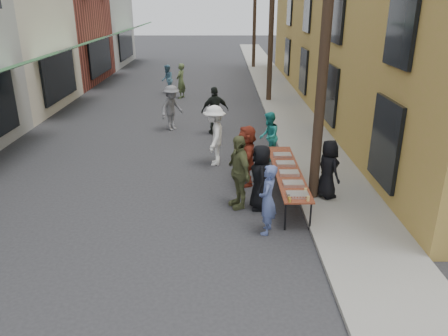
{
  "coord_description": "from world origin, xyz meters",
  "views": [
    {
      "loc": [
        1.89,
        -7.61,
        5.01
      ],
      "look_at": [
        1.92,
        1.97,
        1.3
      ],
      "focal_mm": 35.0,
      "sensor_mm": 36.0,
      "label": 1
    }
  ],
  "objects_px": {
    "utility_pole_mid": "(272,10)",
    "utility_pole_far": "(255,7)",
    "guest_front_a": "(261,177)",
    "server": "(328,169)",
    "utility_pole_near": "(327,23)",
    "catering_tray_sausage": "(297,195)",
    "guest_front_c": "(269,137)",
    "serving_table": "(287,172)"
  },
  "relations": [
    {
      "from": "utility_pole_near",
      "to": "server",
      "type": "relative_size",
      "value": 5.75
    },
    {
      "from": "serving_table",
      "to": "catering_tray_sausage",
      "type": "height_order",
      "value": "catering_tray_sausage"
    },
    {
      "from": "server",
      "to": "utility_pole_far",
      "type": "bearing_deg",
      "value": -21.61
    },
    {
      "from": "utility_pole_near",
      "to": "serving_table",
      "type": "height_order",
      "value": "utility_pole_near"
    },
    {
      "from": "utility_pole_near",
      "to": "catering_tray_sausage",
      "type": "distance_m",
      "value": 4.04
    },
    {
      "from": "utility_pole_far",
      "to": "catering_tray_sausage",
      "type": "height_order",
      "value": "utility_pole_far"
    },
    {
      "from": "utility_pole_mid",
      "to": "guest_front_a",
      "type": "bearing_deg",
      "value": -96.63
    },
    {
      "from": "utility_pole_near",
      "to": "utility_pole_mid",
      "type": "relative_size",
      "value": 1.0
    },
    {
      "from": "guest_front_c",
      "to": "server",
      "type": "bearing_deg",
      "value": 31.97
    },
    {
      "from": "catering_tray_sausage",
      "to": "guest_front_c",
      "type": "xyz_separation_m",
      "value": [
        -0.22,
        4.51,
        0.02
      ]
    },
    {
      "from": "utility_pole_near",
      "to": "utility_pole_mid",
      "type": "distance_m",
      "value": 12.0
    },
    {
      "from": "serving_table",
      "to": "catering_tray_sausage",
      "type": "distance_m",
      "value": 1.65
    },
    {
      "from": "utility_pole_near",
      "to": "guest_front_c",
      "type": "xyz_separation_m",
      "value": [
        -0.9,
        3.07,
        -3.69
      ]
    },
    {
      "from": "utility_pole_mid",
      "to": "utility_pole_far",
      "type": "xyz_separation_m",
      "value": [
        0.0,
        12.0,
        0.0
      ]
    },
    {
      "from": "utility_pole_near",
      "to": "serving_table",
      "type": "distance_m",
      "value": 3.85
    },
    {
      "from": "guest_front_a",
      "to": "utility_pole_far",
      "type": "bearing_deg",
      "value": 174.66
    },
    {
      "from": "guest_front_a",
      "to": "serving_table",
      "type": "bearing_deg",
      "value": 131.73
    },
    {
      "from": "guest_front_a",
      "to": "server",
      "type": "height_order",
      "value": "guest_front_a"
    },
    {
      "from": "utility_pole_near",
      "to": "guest_front_c",
      "type": "height_order",
      "value": "utility_pole_near"
    },
    {
      "from": "utility_pole_far",
      "to": "catering_tray_sausage",
      "type": "distance_m",
      "value": 25.72
    },
    {
      "from": "utility_pole_far",
      "to": "utility_pole_mid",
      "type": "bearing_deg",
      "value": -90.0
    },
    {
      "from": "utility_pole_far",
      "to": "utility_pole_near",
      "type": "bearing_deg",
      "value": -90.0
    },
    {
      "from": "utility_pole_near",
      "to": "guest_front_c",
      "type": "distance_m",
      "value": 4.88
    },
    {
      "from": "guest_front_a",
      "to": "server",
      "type": "relative_size",
      "value": 1.08
    },
    {
      "from": "utility_pole_near",
      "to": "guest_front_a",
      "type": "height_order",
      "value": "utility_pole_near"
    },
    {
      "from": "serving_table",
      "to": "guest_front_a",
      "type": "distance_m",
      "value": 1.08
    },
    {
      "from": "utility_pole_far",
      "to": "server",
      "type": "bearing_deg",
      "value": -89.19
    },
    {
      "from": "utility_pole_mid",
      "to": "serving_table",
      "type": "height_order",
      "value": "utility_pole_mid"
    },
    {
      "from": "guest_front_a",
      "to": "guest_front_c",
      "type": "relative_size",
      "value": 1.04
    },
    {
      "from": "utility_pole_near",
      "to": "serving_table",
      "type": "bearing_deg",
      "value": 162.83
    },
    {
      "from": "serving_table",
      "to": "guest_front_a",
      "type": "bearing_deg",
      "value": -136.33
    },
    {
      "from": "utility_pole_far",
      "to": "guest_front_a",
      "type": "bearing_deg",
      "value": -93.4
    },
    {
      "from": "guest_front_c",
      "to": "server",
      "type": "xyz_separation_m",
      "value": [
        1.24,
        -3.11,
        0.07
      ]
    },
    {
      "from": "utility_pole_far",
      "to": "guest_front_c",
      "type": "xyz_separation_m",
      "value": [
        -0.9,
        -20.93,
        -3.69
      ]
    },
    {
      "from": "guest_front_a",
      "to": "guest_front_c",
      "type": "distance_m",
      "value": 3.65
    },
    {
      "from": "utility_pole_mid",
      "to": "utility_pole_far",
      "type": "relative_size",
      "value": 1.0
    },
    {
      "from": "utility_pole_far",
      "to": "guest_front_a",
      "type": "height_order",
      "value": "utility_pole_far"
    },
    {
      "from": "utility_pole_near",
      "to": "server",
      "type": "height_order",
      "value": "utility_pole_near"
    },
    {
      "from": "utility_pole_mid",
      "to": "serving_table",
      "type": "xyz_separation_m",
      "value": [
        -0.68,
        -11.79,
        -3.79
      ]
    },
    {
      "from": "catering_tray_sausage",
      "to": "guest_front_c",
      "type": "bearing_deg",
      "value": 92.76
    },
    {
      "from": "utility_pole_mid",
      "to": "server",
      "type": "distance_m",
      "value": 12.57
    },
    {
      "from": "utility_pole_far",
      "to": "guest_front_c",
      "type": "bearing_deg",
      "value": -92.46
    }
  ]
}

